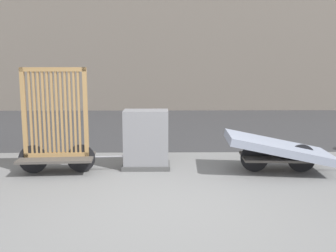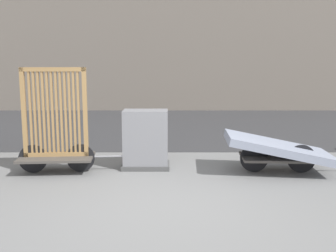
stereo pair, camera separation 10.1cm
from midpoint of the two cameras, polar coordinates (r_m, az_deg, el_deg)
name	(u,v)px [view 2 (the right image)]	position (r m, az deg, el deg)	size (l,w,h in m)	color
ground_plane	(168,207)	(5.25, 0.53, -11.67)	(60.00, 60.00, 0.00)	slate
road_strip	(168,125)	(11.97, 0.29, 0.16)	(56.00, 7.45, 0.01)	#38383A
bike_cart_with_bedframe	(57,134)	(6.94, -15.43, -1.20)	(1.96, 0.80, 1.80)	#4C4742
bike_cart_with_mattress	(279,149)	(7.01, 16.22, -3.27)	(2.23, 1.09, 0.68)	#4C4742
utility_cabinet	(146,141)	(7.01, -2.74, -2.26)	(0.84, 0.53, 1.05)	#4C4C4C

